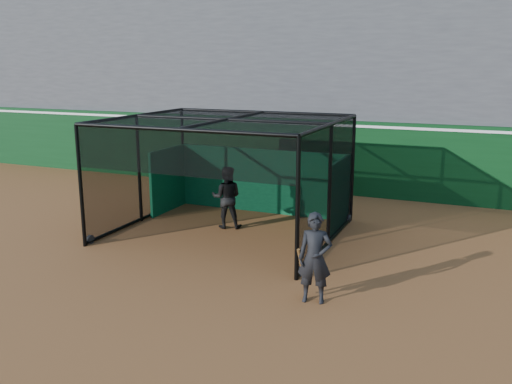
% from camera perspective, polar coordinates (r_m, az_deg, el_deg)
% --- Properties ---
extents(ground, '(120.00, 120.00, 0.00)m').
position_cam_1_polar(ground, '(11.57, -6.13, -8.65)').
color(ground, brown).
rests_on(ground, ground).
extents(outfield_wall, '(50.00, 0.50, 2.50)m').
position_cam_1_polar(outfield_wall, '(18.85, 6.43, 3.95)').
color(outfield_wall, '#093614').
rests_on(outfield_wall, ground).
extents(grandstand, '(50.00, 7.85, 8.95)m').
position_cam_1_polar(grandstand, '(22.26, 9.53, 13.50)').
color(grandstand, '#4C4C4F').
rests_on(grandstand, ground).
extents(batting_cage, '(5.52, 4.83, 2.96)m').
position_cam_1_polar(batting_cage, '(13.97, -3.02, 1.56)').
color(batting_cage, black).
rests_on(batting_cage, ground).
extents(batter, '(0.98, 0.87, 1.68)m').
position_cam_1_polar(batter, '(14.54, -3.11, -0.56)').
color(batter, black).
rests_on(batter, ground).
extents(on_deck_player, '(0.69, 0.52, 1.70)m').
position_cam_1_polar(on_deck_player, '(10.03, 6.21, -6.94)').
color(on_deck_player, black).
rests_on(on_deck_player, ground).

